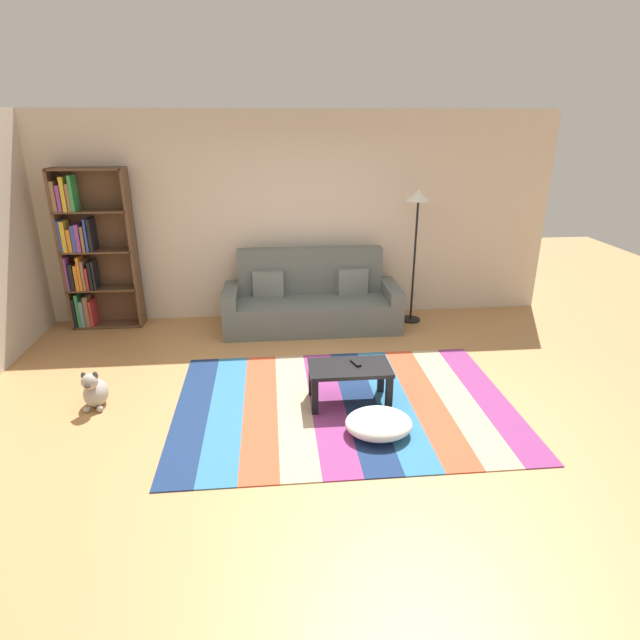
{
  "coord_description": "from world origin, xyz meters",
  "views": [
    {
      "loc": [
        -0.4,
        -4.38,
        2.57
      ],
      "look_at": [
        0.07,
        0.55,
        0.65
      ],
      "focal_mm": 29.14,
      "sensor_mm": 36.0,
      "label": 1
    }
  ],
  "objects_px": {
    "bookshelf": "(89,253)",
    "dog": "(95,391)",
    "pouf": "(379,423)",
    "standing_lamp": "(417,213)",
    "couch": "(311,302)",
    "coffee_table": "(350,373)",
    "tv_remote": "(356,363)"
  },
  "relations": [
    {
      "from": "pouf",
      "to": "tv_remote",
      "type": "height_order",
      "value": "tv_remote"
    },
    {
      "from": "pouf",
      "to": "tv_remote",
      "type": "xyz_separation_m",
      "value": [
        -0.11,
        0.61,
        0.3
      ]
    },
    {
      "from": "dog",
      "to": "standing_lamp",
      "type": "distance_m",
      "value": 4.28
    },
    {
      "from": "coffee_table",
      "to": "pouf",
      "type": "height_order",
      "value": "coffee_table"
    },
    {
      "from": "tv_remote",
      "to": "dog",
      "type": "bearing_deg",
      "value": 158.4
    },
    {
      "from": "dog",
      "to": "standing_lamp",
      "type": "bearing_deg",
      "value": 28.48
    },
    {
      "from": "bookshelf",
      "to": "dog",
      "type": "bearing_deg",
      "value": -74.93
    },
    {
      "from": "bookshelf",
      "to": "dog",
      "type": "xyz_separation_m",
      "value": [
        0.58,
        -2.16,
        -0.83
      ]
    },
    {
      "from": "dog",
      "to": "standing_lamp",
      "type": "relative_size",
      "value": 0.23
    },
    {
      "from": "tv_remote",
      "to": "pouf",
      "type": "bearing_deg",
      "value": -98.45
    },
    {
      "from": "bookshelf",
      "to": "coffee_table",
      "type": "bearing_deg",
      "value": -37.77
    },
    {
      "from": "couch",
      "to": "pouf",
      "type": "distance_m",
      "value": 2.64
    },
    {
      "from": "coffee_table",
      "to": "standing_lamp",
      "type": "distance_m",
      "value": 2.67
    },
    {
      "from": "couch",
      "to": "coffee_table",
      "type": "bearing_deg",
      "value": -84.46
    },
    {
      "from": "bookshelf",
      "to": "tv_remote",
      "type": "xyz_separation_m",
      "value": [
        3.06,
        -2.28,
        -0.59
      ]
    },
    {
      "from": "pouf",
      "to": "standing_lamp",
      "type": "distance_m",
      "value": 3.16
    },
    {
      "from": "couch",
      "to": "tv_remote",
      "type": "distance_m",
      "value": 2.01
    },
    {
      "from": "bookshelf",
      "to": "pouf",
      "type": "bearing_deg",
      "value": -42.27
    },
    {
      "from": "couch",
      "to": "coffee_table",
      "type": "xyz_separation_m",
      "value": [
        0.2,
        -2.04,
        -0.02
      ]
    },
    {
      "from": "standing_lamp",
      "to": "tv_remote",
      "type": "distance_m",
      "value": 2.57
    },
    {
      "from": "standing_lamp",
      "to": "tv_remote",
      "type": "height_order",
      "value": "standing_lamp"
    },
    {
      "from": "standing_lamp",
      "to": "bookshelf",
      "type": "bearing_deg",
      "value": 177.09
    },
    {
      "from": "bookshelf",
      "to": "dog",
      "type": "relative_size",
      "value": 5.11
    },
    {
      "from": "coffee_table",
      "to": "bookshelf",
      "type": "bearing_deg",
      "value": 142.23
    },
    {
      "from": "coffee_table",
      "to": "pouf",
      "type": "bearing_deg",
      "value": -72.73
    },
    {
      "from": "coffee_table",
      "to": "pouf",
      "type": "xyz_separation_m",
      "value": [
        0.17,
        -0.56,
        -0.21
      ]
    },
    {
      "from": "bookshelf",
      "to": "tv_remote",
      "type": "relative_size",
      "value": 13.55
    },
    {
      "from": "pouf",
      "to": "dog",
      "type": "xyz_separation_m",
      "value": [
        -2.59,
        0.73,
        0.06
      ]
    },
    {
      "from": "couch",
      "to": "standing_lamp",
      "type": "bearing_deg",
      "value": 3.04
    },
    {
      "from": "couch",
      "to": "pouf",
      "type": "relative_size",
      "value": 3.87
    },
    {
      "from": "dog",
      "to": "tv_remote",
      "type": "bearing_deg",
      "value": -2.82
    },
    {
      "from": "dog",
      "to": "tv_remote",
      "type": "relative_size",
      "value": 2.65
    }
  ]
}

